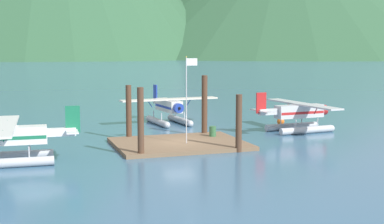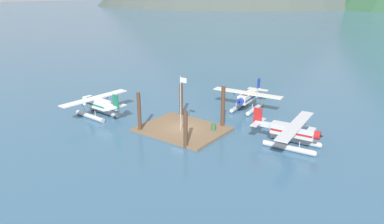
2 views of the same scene
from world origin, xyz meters
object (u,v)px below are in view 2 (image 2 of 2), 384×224
Objects in this scene: seaplane_white_port_aft at (97,105)px; mooring_buoy at (308,132)px; fuel_drum at (214,127)px; flagpole at (181,98)px; seaplane_cream_bow_right at (248,99)px; seaplane_silver_stbd_fwd at (293,134)px.

mooring_buoy is at bearing 22.14° from seaplane_white_port_aft.
fuel_drum is at bearing -148.09° from mooring_buoy.
mooring_buoy is at bearing 33.77° from flagpole.
flagpole is at bearing -99.45° from seaplane_cream_bow_right.
flagpole reaches higher than seaplane_white_port_aft.
flagpole is at bearing -140.81° from fuel_drum.
flagpole is 13.46m from seaplane_silver_stbd_fwd.
flagpole is 0.66× the size of seaplane_silver_stbd_fwd.
fuel_drum is 10.59m from seaplane_cream_bow_right.
seaplane_silver_stbd_fwd is at bearing -95.14° from mooring_buoy.
seaplane_white_port_aft is at bearing -166.38° from seaplane_silver_stbd_fwd.
seaplane_white_port_aft reaches higher than mooring_buoy.
seaplane_white_port_aft is (-26.18, -10.65, 1.20)m from mooring_buoy.
seaplane_cream_bow_right is at bearing 80.55° from flagpole.
fuel_drum is 0.08× the size of seaplane_cream_bow_right.
seaplane_cream_bow_right is at bearing 44.20° from seaplane_white_port_aft.
flagpole is 13.82m from seaplane_white_port_aft.
seaplane_white_port_aft is (-16.40, -4.57, 0.84)m from fuel_drum.
mooring_buoy is 4.58m from seaplane_silver_stbd_fwd.
mooring_buoy is 11.62m from seaplane_cream_bow_right.
seaplane_silver_stbd_fwd is at bearing -40.68° from seaplane_cream_bow_right.
seaplane_white_port_aft is 1.00× the size of seaplane_cream_bow_right.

